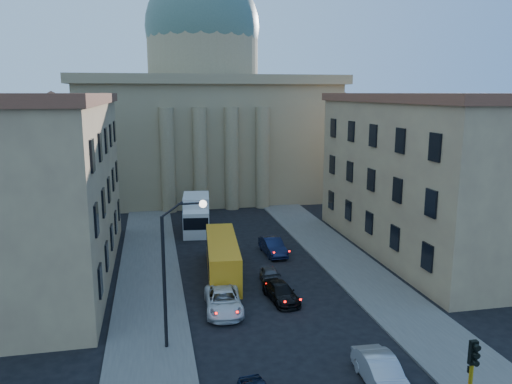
# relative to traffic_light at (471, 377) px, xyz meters

# --- Properties ---
(sidewalk_left) EXTENTS (5.00, 60.00, 0.15)m
(sidewalk_left) POSITION_rel_traffic_light_xyz_m (-13.80, 20.00, -2.51)
(sidewalk_left) COLOR #54514D
(sidewalk_left) RESTS_ON ground
(sidewalk_right) EXTENTS (5.00, 60.00, 0.15)m
(sidewalk_right) POSITION_rel_traffic_light_xyz_m (3.20, 20.00, -2.51)
(sidewalk_right) COLOR #54514D
(sidewalk_right) RESTS_ON ground
(church) EXTENTS (68.02, 28.76, 36.60)m
(church) POSITION_rel_traffic_light_xyz_m (-5.30, 57.47, 9.29)
(church) COLOR #8A7755
(church) RESTS_ON ground
(building_left) EXTENTS (11.60, 26.60, 14.70)m
(building_left) POSITION_rel_traffic_light_xyz_m (-22.30, 24.00, 4.84)
(building_left) COLOR tan
(building_left) RESTS_ON ground
(building_right) EXTENTS (11.60, 26.60, 14.70)m
(building_right) POSITION_rel_traffic_light_xyz_m (11.70, 24.00, 4.84)
(building_right) COLOR tan
(building_right) RESTS_ON ground
(traffic_light) EXTENTS (0.34, 0.29, 4.30)m
(traffic_light) POSITION_rel_traffic_light_xyz_m (0.00, 0.00, 0.00)
(traffic_light) COLOR gold
(traffic_light) RESTS_ON ground
(street_lamp) EXTENTS (2.62, 0.44, 8.83)m
(street_lamp) POSITION_rel_traffic_light_xyz_m (-12.27, 10.00, 2.70)
(street_lamp) COLOR black
(street_lamp) RESTS_ON ground
(car_right_near) EXTENTS (1.81, 4.71, 1.53)m
(car_right_near) POSITION_rel_traffic_light_xyz_m (-2.22, 3.90, -1.82)
(car_right_near) COLOR #95989C
(car_right_near) RESTS_ON ground
(car_left_mid) EXTENTS (2.73, 5.40, 1.46)m
(car_left_mid) POSITION_rel_traffic_light_xyz_m (-8.80, 14.47, -1.85)
(car_left_mid) COLOR silver
(car_left_mid) RESTS_ON ground
(car_right_mid) EXTENTS (2.26, 4.48, 1.25)m
(car_right_mid) POSITION_rel_traffic_light_xyz_m (-4.50, 15.35, -1.96)
(car_right_mid) COLOR black
(car_right_mid) RESTS_ON ground
(car_right_far) EXTENTS (1.81, 3.75, 1.23)m
(car_right_far) POSITION_rel_traffic_light_xyz_m (-4.50, 18.62, -1.97)
(car_right_far) COLOR #454549
(car_right_far) RESTS_ON ground
(car_right_distant) EXTENTS (1.86, 4.72, 1.53)m
(car_right_distant) POSITION_rel_traffic_light_xyz_m (-2.58, 25.65, -1.82)
(car_right_distant) COLOR black
(car_right_distant) RESTS_ON ground
(city_bus) EXTENTS (3.29, 10.63, 2.95)m
(city_bus) POSITION_rel_traffic_light_xyz_m (-7.88, 21.43, -1.00)
(city_bus) COLOR orange
(city_bus) RESTS_ON ground
(box_truck) EXTENTS (3.39, 7.12, 3.78)m
(box_truck) POSITION_rel_traffic_light_xyz_m (-8.78, 35.07, -0.79)
(box_truck) COLOR silver
(box_truck) RESTS_ON ground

